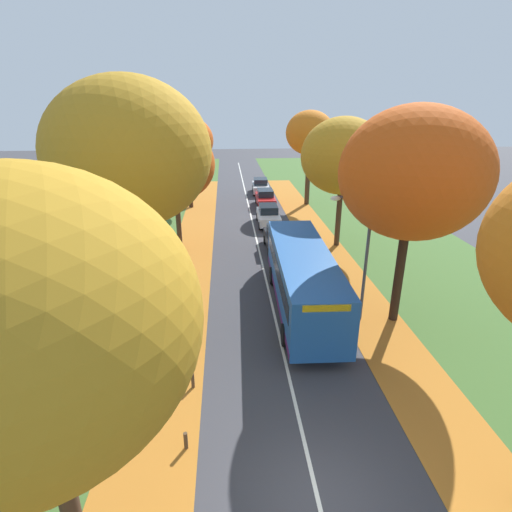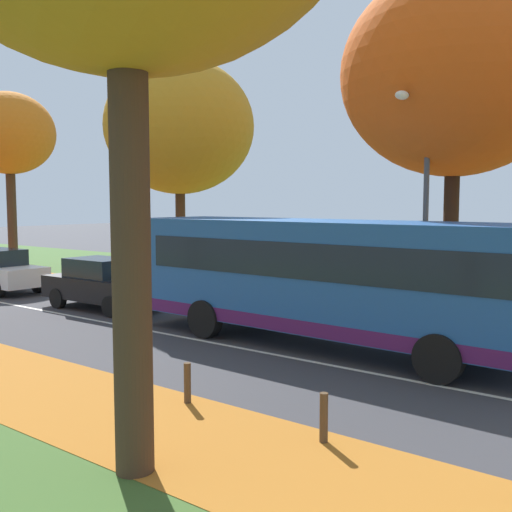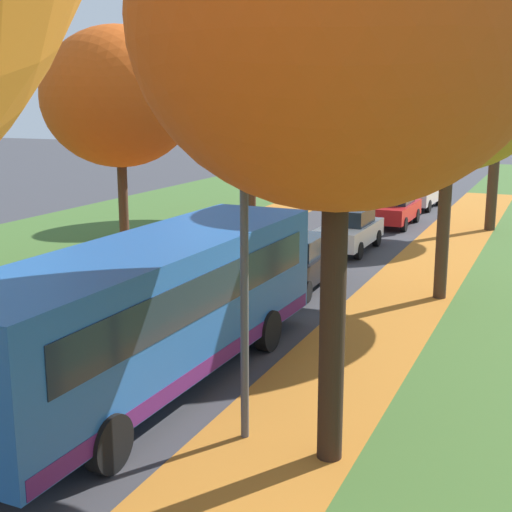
# 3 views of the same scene
# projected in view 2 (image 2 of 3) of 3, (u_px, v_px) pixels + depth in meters

# --- Properties ---
(leaf_litter_left) EXTENTS (2.80, 60.00, 0.00)m
(leaf_litter_left) POSITION_uv_depth(u_px,v_px,m) (8.00, 377.00, 11.67)
(leaf_litter_left) COLOR #B26B23
(leaf_litter_left) RESTS_ON grass_verge_left
(grass_verge_right) EXTENTS (12.00, 90.00, 0.01)m
(grass_verge_right) POSITION_uv_depth(u_px,v_px,m) (228.00, 280.00, 26.21)
(grass_verge_right) COLOR #3D6028
(grass_verge_right) RESTS_ON ground
(leaf_litter_right) EXTENTS (2.80, 60.00, 0.00)m
(leaf_litter_right) POSITION_uv_depth(u_px,v_px,m) (279.00, 310.00, 18.94)
(leaf_litter_right) COLOR #B26B23
(leaf_litter_right) RESTS_ON grass_verge_right
(road_centre_line) EXTENTS (0.12, 80.00, 0.01)m
(road_centre_line) POSITION_uv_depth(u_px,v_px,m) (41.00, 310.00, 18.93)
(road_centre_line) COLOR silver
(road_centre_line) RESTS_ON ground
(tree_right_near) EXTENTS (6.13, 6.13, 9.61)m
(tree_right_near) POSITION_uv_depth(u_px,v_px,m) (455.00, 74.00, 16.02)
(tree_right_near) COLOR black
(tree_right_near) RESTS_ON ground
(tree_right_mid) EXTENTS (5.60, 5.60, 8.75)m
(tree_right_mid) POSITION_uv_depth(u_px,v_px,m) (179.00, 127.00, 22.40)
(tree_right_mid) COLOR #422D1E
(tree_right_mid) RESTS_ON ground
(tree_right_far) EXTENTS (4.51, 4.51, 8.85)m
(tree_right_far) POSITION_uv_depth(u_px,v_px,m) (9.00, 134.00, 29.79)
(tree_right_far) COLOR #422D1E
(tree_right_far) RESTS_ON ground
(bollard_fifth) EXTENTS (0.12, 0.12, 0.73)m
(bollard_fifth) POSITION_uv_depth(u_px,v_px,m) (324.00, 418.00, 8.49)
(bollard_fifth) COLOR #4C3823
(bollard_fifth) RESTS_ON ground
(bollard_sixth) EXTENTS (0.12, 0.12, 0.70)m
(bollard_sixth) POSITION_uv_depth(u_px,v_px,m) (187.00, 383.00, 10.15)
(bollard_sixth) COLOR #4C3823
(bollard_sixth) RESTS_ON ground
(streetlamp_right) EXTENTS (1.89, 0.28, 6.00)m
(streetlamp_right) POSITION_uv_depth(u_px,v_px,m) (421.00, 189.00, 14.87)
(streetlamp_right) COLOR #47474C
(streetlamp_right) RESTS_ON ground
(bus) EXTENTS (2.87, 10.46, 2.98)m
(bus) POSITION_uv_depth(u_px,v_px,m) (328.00, 275.00, 14.08)
(bus) COLOR #1E5199
(bus) RESTS_ON ground
(car_black_lead) EXTENTS (1.83, 4.23, 1.62)m
(car_black_lead) POSITION_uv_depth(u_px,v_px,m) (103.00, 284.00, 19.11)
(car_black_lead) COLOR black
(car_black_lead) RESTS_ON ground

